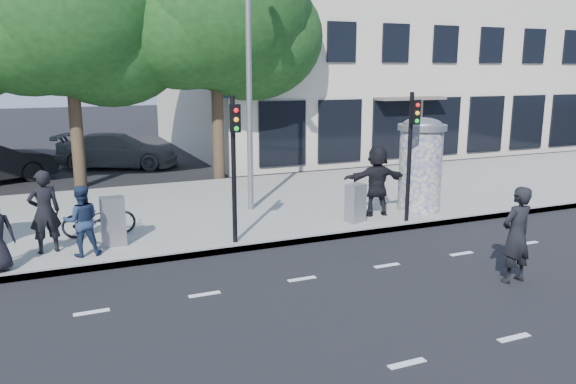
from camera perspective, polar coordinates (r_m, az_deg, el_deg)
name	(u,v)px	position (r m, az deg, el deg)	size (l,w,h in m)	color
ground	(335,306)	(10.21, 4.76, -11.42)	(120.00, 120.00, 0.00)	black
sidewalk	(217,208)	(16.83, -7.27, -1.63)	(40.00, 8.00, 0.15)	gray
curb	(264,245)	(13.21, -2.48, -5.44)	(40.00, 0.10, 0.16)	slate
lane_dash_near	(407,364)	(8.53, 11.99, -16.68)	(32.00, 0.12, 0.01)	silver
lane_dash_far	(302,279)	(11.37, 1.42, -8.83)	(32.00, 0.12, 0.01)	silver
ad_column_right	(421,162)	(16.33, 13.31, 2.95)	(1.36, 1.36, 2.65)	beige
traffic_pole_near	(234,154)	(12.76, -5.49, 3.82)	(0.22, 0.31, 3.40)	black
traffic_pole_far	(411,144)	(14.92, 12.40, 4.82)	(0.22, 0.31, 3.40)	black
street_lamp	(249,44)	(15.77, -3.95, 14.80)	(0.25, 0.93, 8.00)	slate
tree_near_left	(67,10)	(21.04, -21.55, 16.85)	(6.80, 6.80, 8.97)	#38281C
tree_center	(215,7)	(21.48, -7.44, 18.12)	(7.00, 7.00, 9.30)	#38281C
building	(359,35)	(32.71, 7.24, 15.54)	(20.30, 15.85, 12.00)	beige
ped_b	(44,212)	(13.33, -23.50, -1.86)	(0.67, 0.44, 1.85)	black
ped_c	(82,221)	(12.85, -20.23, -2.77)	(0.75, 0.59, 1.55)	#1D2C49
ped_f	(377,181)	(15.60, 9.00, 1.15)	(1.80, 0.65, 1.94)	black
man_road	(516,235)	(11.80, 22.19, -4.05)	(0.70, 0.46, 1.92)	black
bicycle	(99,218)	(14.32, -18.66, -2.49)	(1.72, 0.60, 0.90)	black
cabinet_left	(113,221)	(13.44, -17.34, -2.86)	(0.54, 0.39, 1.13)	slate
cabinet_right	(355,203)	(14.91, 6.86, -1.13)	(0.49, 0.35, 1.02)	gray
car_right	(117,150)	(25.09, -16.94, 4.06)	(5.03, 2.04, 1.46)	slate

